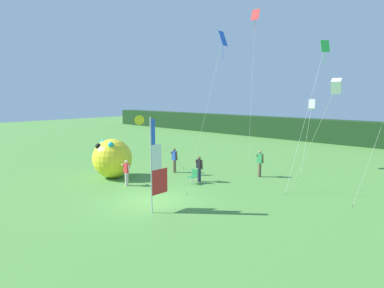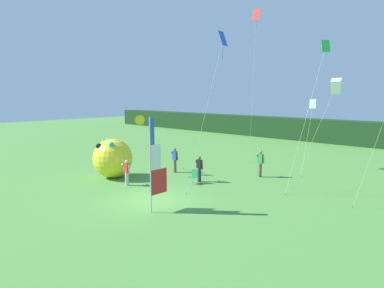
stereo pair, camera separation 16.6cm
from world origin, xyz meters
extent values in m
plane|color=#518E3D|center=(0.00, 0.00, 0.00)|extent=(120.00, 120.00, 0.00)
cube|color=#193819|center=(0.00, 28.03, 1.32)|extent=(80.00, 2.40, 2.64)
cylinder|color=#B7B7BC|center=(1.36, -1.22, 2.25)|extent=(0.06, 0.06, 4.49)
cube|color=red|center=(1.36, -0.71, 1.41)|extent=(0.02, 0.97, 1.20)
cube|color=white|center=(1.36, -0.89, 2.60)|extent=(0.02, 0.60, 1.20)
cube|color=blue|center=(1.36, -1.07, 3.80)|extent=(0.02, 0.23, 1.20)
cylinder|color=#2D334C|center=(-0.73, 4.51, 0.44)|extent=(0.22, 0.22, 0.89)
cube|color=black|center=(-0.73, 4.51, 1.16)|extent=(0.36, 0.20, 0.54)
sphere|color=brown|center=(-0.73, 4.51, 1.55)|extent=(0.20, 0.20, 0.20)
cylinder|color=brown|center=(-0.96, 4.57, 1.20)|extent=(0.09, 0.48, 0.42)
cylinder|color=brown|center=(-0.50, 4.51, 1.10)|extent=(0.09, 0.14, 0.56)
cylinder|color=brown|center=(1.40, 8.23, 0.47)|extent=(0.22, 0.22, 0.94)
cube|color=#2D8E4C|center=(1.40, 8.23, 1.26)|extent=(0.36, 0.20, 0.64)
sphere|color=#A37556|center=(1.40, 8.23, 1.70)|extent=(0.20, 0.20, 0.20)
cylinder|color=#A37556|center=(1.17, 8.29, 1.35)|extent=(0.09, 0.48, 0.42)
cylinder|color=#A37556|center=(1.63, 8.24, 1.26)|extent=(0.09, 0.14, 0.56)
cylinder|color=brown|center=(-3.74, 5.25, 0.45)|extent=(0.22, 0.22, 0.90)
cube|color=#284CA8|center=(-3.74, 5.25, 1.21)|extent=(0.36, 0.20, 0.63)
sphere|color=brown|center=(-3.74, 5.25, 1.65)|extent=(0.20, 0.20, 0.20)
cylinder|color=brown|center=(-3.97, 5.31, 1.30)|extent=(0.09, 0.48, 0.42)
cylinder|color=brown|center=(-3.51, 5.26, 1.20)|extent=(0.09, 0.14, 0.56)
cylinder|color=#B7B2A3|center=(-3.38, 0.83, 0.40)|extent=(0.22, 0.22, 0.81)
cube|color=red|center=(-3.38, 0.83, 1.08)|extent=(0.36, 0.20, 0.55)
sphere|color=beige|center=(-3.38, 0.83, 1.48)|extent=(0.20, 0.20, 0.20)
cylinder|color=beige|center=(-3.61, 0.89, 1.13)|extent=(0.09, 0.48, 0.42)
cylinder|color=beige|center=(-3.15, 0.84, 1.04)|extent=(0.09, 0.14, 0.56)
sphere|color=yellow|center=(-5.70, 1.41, 1.30)|extent=(2.61, 2.61, 2.61)
sphere|color=#23B2C6|center=(-6.49, 1.24, 2.33)|extent=(0.36, 0.36, 0.36)
sphere|color=black|center=(-5.86, 0.49, 2.21)|extent=(0.36, 0.36, 0.36)
sphere|color=#23B2C6|center=(-5.08, 0.91, 2.34)|extent=(0.36, 0.36, 0.36)
cylinder|color=#BCBCC1|center=(-0.97, 3.59, 0.21)|extent=(0.03, 0.03, 0.42)
cylinder|color=#BCBCC1|center=(-0.49, 3.59, 0.21)|extent=(0.03, 0.03, 0.42)
cylinder|color=#BCBCC1|center=(-0.97, 4.07, 0.21)|extent=(0.03, 0.03, 0.42)
cylinder|color=#BCBCC1|center=(-0.49, 4.07, 0.21)|extent=(0.03, 0.03, 0.42)
cube|color=#237F42|center=(-0.73, 3.83, 0.43)|extent=(0.48, 0.48, 0.03)
cube|color=#237F42|center=(-0.73, 4.07, 0.67)|extent=(0.48, 0.03, 0.44)
cylinder|color=brown|center=(4.24, 7.17, 0.04)|extent=(0.03, 0.03, 0.08)
cylinder|color=silver|center=(5.72, 6.13, 2.94)|extent=(2.99, 2.09, 5.88)
cube|color=white|center=(7.21, 5.10, 5.87)|extent=(0.55, 0.72, 0.74)
cylinder|color=brown|center=(0.55, 1.98, 0.04)|extent=(0.03, 0.03, 0.08)
cylinder|color=silver|center=(1.15, 2.77, 4.21)|extent=(1.22, 1.58, 8.43)
cube|color=blue|center=(1.75, 3.55, 8.43)|extent=(0.40, 0.63, 0.77)
cylinder|color=blue|center=(1.75, 3.55, 7.67)|extent=(0.02, 0.02, 0.70)
cylinder|color=brown|center=(8.02, 6.01, 0.04)|extent=(0.03, 0.03, 0.08)
cylinder|color=silver|center=(8.77, 6.22, 3.25)|extent=(1.52, 0.42, 6.51)
cylinder|color=brown|center=(3.38, 10.20, 0.04)|extent=(0.03, 0.03, 0.08)
cylinder|color=silver|center=(3.02, 11.73, 2.40)|extent=(0.74, 3.07, 4.80)
cube|color=white|center=(2.65, 13.26, 4.79)|extent=(0.60, 0.68, 0.75)
cylinder|color=brown|center=(4.57, 5.69, 0.04)|extent=(0.03, 0.03, 0.08)
cylinder|color=silver|center=(4.68, 7.69, 4.19)|extent=(0.22, 4.00, 8.39)
cube|color=green|center=(4.78, 9.68, 8.39)|extent=(0.52, 0.56, 0.73)
cylinder|color=green|center=(4.78, 9.68, 7.66)|extent=(0.02, 0.02, 0.70)
cylinder|color=brown|center=(-1.87, 11.87, 0.04)|extent=(0.03, 0.03, 0.08)
cylinder|color=silver|center=(-2.20, 12.65, 5.99)|extent=(0.69, 1.58, 11.97)
cube|color=red|center=(-2.54, 13.43, 11.97)|extent=(0.69, 0.37, 0.89)
cylinder|color=red|center=(-2.54, 13.43, 11.15)|extent=(0.02, 0.02, 0.70)
cylinder|color=brown|center=(-4.17, 6.57, 0.04)|extent=(0.03, 0.03, 0.08)
cylinder|color=silver|center=(-4.66, 4.93, 1.90)|extent=(1.01, 3.29, 3.81)
cone|color=yellow|center=(-5.16, 3.29, 3.80)|extent=(0.61, 0.75, 0.70)
camera|label=1|loc=(12.88, -10.95, 5.46)|focal=31.13mm
camera|label=2|loc=(13.00, -10.84, 5.46)|focal=31.13mm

